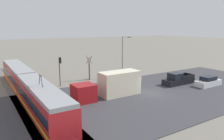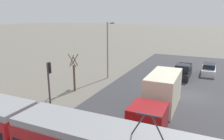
{
  "view_description": "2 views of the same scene",
  "coord_description": "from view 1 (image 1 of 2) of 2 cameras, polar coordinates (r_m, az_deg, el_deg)",
  "views": [
    {
      "loc": [
        -21.95,
        20.34,
        9.32
      ],
      "look_at": [
        5.66,
        2.98,
        2.87
      ],
      "focal_mm": 35.0,
      "sensor_mm": 36.0,
      "label": 1
    },
    {
      "loc": [
        -1.41,
        23.5,
        8.66
      ],
      "look_at": [
        7.18,
        4.59,
        3.31
      ],
      "focal_mm": 35.0,
      "sensor_mm": 36.0,
      "label": 2
    }
  ],
  "objects": [
    {
      "name": "rail_bed",
      "position": [
        24.44,
        -17.17,
        -11.63
      ],
      "size": [
        65.96,
        4.4,
        0.22
      ],
      "color": "#5B5954",
      "rests_on": "ground"
    },
    {
      "name": "box_truck",
      "position": [
        29.5,
        -0.15,
        -4.01
      ],
      "size": [
        2.55,
        9.56,
        3.26
      ],
      "color": "maroon",
      "rests_on": "ground"
    },
    {
      "name": "sedan_car_0",
      "position": [
        38.1,
        23.81,
        -2.83
      ],
      "size": [
        1.86,
        4.6,
        1.55
      ],
      "rotation": [
        0.0,
        0.0,
        3.14
      ],
      "color": "silver",
      "rests_on": "ground"
    },
    {
      "name": "street_lamp_near_crossing",
      "position": [
        40.83,
        3.0,
        4.29
      ],
      "size": [
        0.36,
        1.95,
        7.63
      ],
      "color": "gray",
      "rests_on": "ground"
    },
    {
      "name": "traffic_light_pole",
      "position": [
        35.32,
        -13.44,
        0.65
      ],
      "size": [
        0.28,
        0.47,
        4.65
      ],
      "color": "#47474C",
      "rests_on": "ground"
    },
    {
      "name": "pickup_truck",
      "position": [
        37.41,
        16.86,
        -2.45
      ],
      "size": [
        1.97,
        5.77,
        1.94
      ],
      "color": "black",
      "rests_on": "ground"
    },
    {
      "name": "light_rail_tram",
      "position": [
        31.53,
        -21.24,
        -3.71
      ],
      "size": [
        29.21,
        2.73,
        4.32
      ],
      "color": "#B21E23",
      "rests_on": "ground"
    },
    {
      "name": "road_surface",
      "position": [
        31.33,
        10.24,
        -6.23
      ],
      "size": [
        19.34,
        48.12,
        0.08
      ],
      "color": "#38383D",
      "rests_on": "ground"
    },
    {
      "name": "street_tree",
      "position": [
        38.97,
        -5.95,
        0.27
      ],
      "size": [
        1.04,
        0.86,
        4.36
      ],
      "color": "brown",
      "rests_on": "ground"
    },
    {
      "name": "ground_plane",
      "position": [
        31.34,
        10.24,
        -6.3
      ],
      "size": [
        320.0,
        320.0,
        0.0
      ],
      "primitive_type": "plane",
      "color": "slate"
    }
  ]
}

